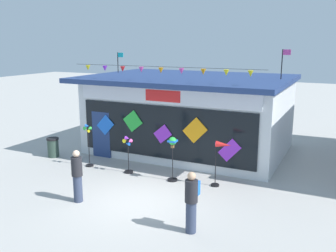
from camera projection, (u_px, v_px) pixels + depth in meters
The scene contains 9 objects.
ground_plane at pixel (138, 200), 11.97m from camera, with size 80.00×80.00×0.00m, color #ADAAA5.
kite_shop_building at pixel (190, 113), 17.28m from camera, with size 8.78×6.53×4.65m.
wind_spinner_far_left at pixel (88, 141), 15.00m from camera, with size 0.33×0.31×1.75m.
wind_spinner_left at pixel (128, 151), 14.29m from camera, with size 0.36×0.35×1.46m.
wind_spinner_center_left at pixel (173, 150), 13.40m from camera, with size 0.37×0.37×1.64m.
wind_spinner_center_right at pixel (221, 153), 12.80m from camera, with size 0.67×0.29×1.63m.
person_near_camera at pixel (77, 176), 11.69m from camera, with size 0.34×0.34×1.68m.
person_mid_plaza at pixel (192, 201), 9.77m from camera, with size 0.34×0.46×1.68m.
trash_bin at pixel (53, 147), 16.42m from camera, with size 0.52×0.52×0.85m.
Camera 1 is at (5.76, -9.61, 4.92)m, focal length 40.15 mm.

